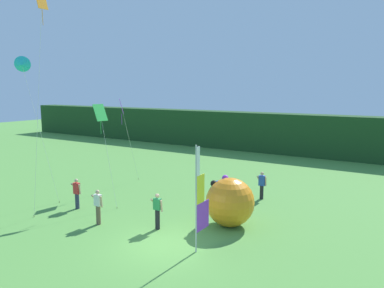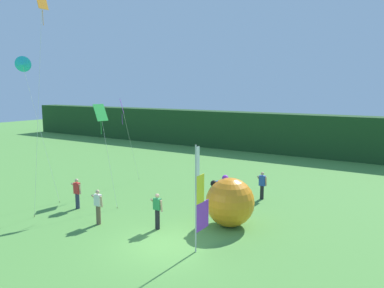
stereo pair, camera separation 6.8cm
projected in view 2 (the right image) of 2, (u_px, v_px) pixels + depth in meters
ground_plane at (166, 245)px, 15.50m from camera, size 120.00×120.00×0.00m
distant_treeline at (316, 136)px, 35.43m from camera, size 80.00×2.40×4.00m
banner_flag at (200, 200)px, 14.75m from camera, size 0.06×1.03×4.35m
person_near_banner at (262, 185)px, 21.77m from camera, size 0.55×0.48×1.64m
person_mid_field at (98, 206)px, 17.73m from camera, size 0.55×0.48×1.70m
person_far_left at (157, 210)px, 17.10m from camera, size 0.55×0.48×1.70m
person_far_right at (77, 193)px, 20.05m from camera, size 0.55×0.48×1.66m
inflatable_balloon at (230, 202)px, 17.48m from camera, size 2.32×2.32×2.37m
kite_purple_diamond_0 at (122, 109)px, 23.90m from camera, size 0.86×2.48×5.84m
kite_green_diamond_1 at (101, 116)px, 20.42m from camera, size 1.63×0.76×5.63m
kite_orange_diamond_2 at (41, 24)px, 17.40m from camera, size 1.05×0.79×10.83m
kite_cyan_delta_3 at (23, 65)px, 20.26m from camera, size 2.01×1.25×8.25m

